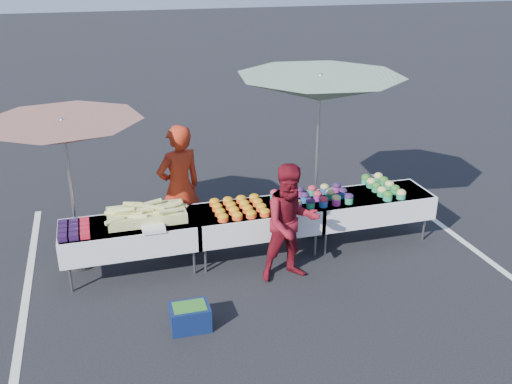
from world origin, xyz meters
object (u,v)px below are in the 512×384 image
object	(u,v)px
storage_bin	(190,316)
umbrella_right	(320,89)
umbrella_left	(63,133)
table_left	(130,234)
vendor	(180,188)
customer	(291,223)
table_center	(256,218)
table_right	(369,204)

from	to	relation	value
storage_bin	umbrella_right	bearing A→B (deg)	40.89
umbrella_right	umbrella_left	bearing A→B (deg)	-178.90
table_left	storage_bin	size ratio (longest dim) A/B	3.92
storage_bin	vendor	bearing A→B (deg)	83.91
customer	storage_bin	world-z (taller)	customer
table_center	table_right	world-z (taller)	same
table_center	umbrella_left	distance (m)	2.88
table_center	umbrella_right	bearing A→B (deg)	22.99
table_center	umbrella_right	size ratio (longest dim) A/B	0.61
vendor	umbrella_right	xyz separation A→B (m)	(2.11, -0.08, 1.34)
umbrella_left	storage_bin	world-z (taller)	umbrella_left
table_center	umbrella_left	bearing A→B (deg)	170.91
vendor	customer	xyz separation A→B (m)	(1.27, -1.30, -0.13)
table_center	customer	bearing A→B (deg)	-70.40
table_left	customer	bearing A→B (deg)	-19.94
table_left	umbrella_left	xyz separation A→B (m)	(-0.70, 0.40, 1.38)
table_left	table_right	size ratio (longest dim) A/B	1.00
table_left	table_right	distance (m)	3.60
table_left	storage_bin	world-z (taller)	table_left
table_right	umbrella_left	world-z (taller)	umbrella_left
customer	umbrella_left	size ratio (longest dim) A/B	0.66
table_left	umbrella_left	world-z (taller)	umbrella_left
vendor	storage_bin	size ratio (longest dim) A/B	4.03
table_center	vendor	world-z (taller)	vendor
table_right	vendor	size ratio (longest dim) A/B	0.97
table_left	vendor	size ratio (longest dim) A/B	0.97
vendor	customer	size ratio (longest dim) A/B	1.16
table_center	umbrella_left	world-z (taller)	umbrella_left
table_center	vendor	bearing A→B (deg)	151.33
table_left	customer	world-z (taller)	customer
customer	table_center	bearing A→B (deg)	108.02
umbrella_right	storage_bin	bearing A→B (deg)	-140.01
customer	table_left	bearing A→B (deg)	158.47
table_center	customer	distance (m)	0.83
storage_bin	customer	bearing A→B (deg)	27.53
vendor	table_center	bearing A→B (deg)	131.76
table_left	table_center	bearing A→B (deg)	0.00
customer	umbrella_right	size ratio (longest dim) A/B	0.54
table_right	customer	distance (m)	1.72
table_left	storage_bin	xyz separation A→B (m)	(0.54, -1.52, -0.42)
table_center	customer	world-z (taller)	customer
table_center	umbrella_left	xyz separation A→B (m)	(-2.50, 0.40, 1.38)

